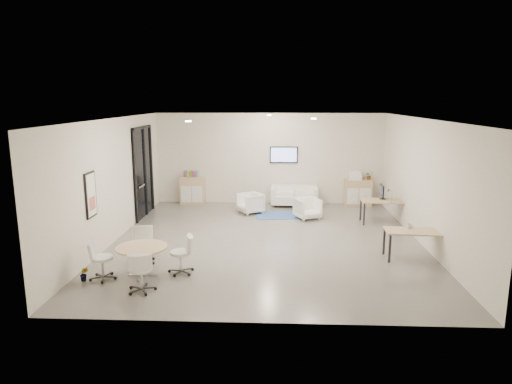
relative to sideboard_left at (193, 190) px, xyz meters
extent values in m
cube|color=#5E5C56|center=(2.73, -4.25, -0.88)|extent=(8.00, 9.00, 0.80)
cube|color=white|center=(2.73, -4.25, 3.12)|extent=(8.00, 9.00, 0.80)
cube|color=silver|center=(2.73, 0.65, 1.12)|extent=(8.00, 0.80, 3.20)
cube|color=silver|center=(2.73, -9.15, 1.12)|extent=(8.00, 0.80, 3.20)
cube|color=silver|center=(-1.67, -4.25, 1.12)|extent=(0.80, 9.00, 3.20)
cube|color=silver|center=(7.13, -4.25, 1.12)|extent=(0.80, 9.00, 3.20)
cube|color=black|center=(-1.23, -1.75, 0.94)|extent=(0.02, 1.90, 2.85)
cube|color=black|center=(-1.21, -1.75, 2.33)|extent=(0.06, 1.90, 0.08)
cube|color=black|center=(-1.21, -2.66, 0.94)|extent=(0.06, 0.08, 2.85)
cube|color=black|center=(-1.21, -0.84, 0.94)|extent=(0.06, 0.08, 2.85)
cube|color=black|center=(-1.21, -1.60, 0.94)|extent=(0.06, 0.07, 2.85)
cube|color=#B2B2B7|center=(-1.17, -2.20, 0.57)|extent=(0.04, 0.60, 0.05)
cube|color=black|center=(-1.24, -5.85, 1.07)|extent=(0.04, 0.54, 1.04)
cube|color=white|center=(-1.22, -5.85, 1.07)|extent=(0.01, 0.46, 0.96)
cube|color=#C05F4D|center=(-1.22, -5.85, 0.87)|extent=(0.01, 0.32, 0.30)
cube|color=black|center=(3.23, 0.21, 1.27)|extent=(0.98, 0.05, 0.58)
cube|color=#90A9FA|center=(3.23, 0.19, 1.27)|extent=(0.90, 0.01, 0.50)
cylinder|color=#FFEAC6|center=(0.93, -5.25, 2.70)|extent=(0.14, 0.14, 0.03)
cylinder|color=#FFEAC6|center=(3.93, -3.75, 2.70)|extent=(0.14, 0.14, 0.03)
cylinder|color=#FFEAC6|center=(2.73, -1.25, 2.70)|extent=(0.14, 0.14, 0.03)
cube|color=tan|center=(0.00, 0.00, 0.00)|extent=(0.86, 0.43, 0.97)
cube|color=silver|center=(-0.20, -0.22, -0.10)|extent=(0.36, 0.02, 0.58)
cube|color=silver|center=(0.20, -0.22, -0.10)|extent=(0.36, 0.02, 0.58)
cube|color=tan|center=(5.85, 0.00, -0.02)|extent=(0.92, 0.43, 0.92)
cube|color=silver|center=(5.63, -0.22, -0.11)|extent=(0.39, 0.02, 0.55)
cube|color=silver|center=(6.06, -0.22, -0.11)|extent=(0.39, 0.02, 0.55)
cube|color=red|center=(-0.27, 0.00, 0.60)|extent=(0.04, 0.14, 0.22)
cube|color=#337FCC|center=(-0.20, 0.00, 0.60)|extent=(0.04, 0.14, 0.22)
cube|color=gold|center=(-0.14, 0.00, 0.60)|extent=(0.04, 0.14, 0.22)
cube|color=#4CB24C|center=(-0.08, 0.00, 0.60)|extent=(0.04, 0.14, 0.22)
cube|color=#CC6619|center=(-0.01, 0.00, 0.60)|extent=(0.04, 0.14, 0.22)
cube|color=purple|center=(0.05, 0.00, 0.60)|extent=(0.04, 0.14, 0.22)
cube|color=#E54C7F|center=(0.12, 0.00, 0.60)|extent=(0.04, 0.14, 0.22)
cube|color=teal|center=(0.18, 0.00, 0.60)|extent=(0.04, 0.14, 0.22)
cube|color=white|center=(5.72, 0.00, 0.57)|extent=(0.47, 0.40, 0.26)
cube|color=white|center=(5.72, 0.00, 0.73)|extent=(0.35, 0.30, 0.05)
cube|color=white|center=(3.61, -0.20, -0.23)|extent=(1.63, 0.85, 0.30)
cube|color=white|center=(3.61, 0.11, 0.07)|extent=(1.61, 0.22, 0.30)
cube|color=white|center=(2.88, -0.20, -0.08)|extent=(0.16, 0.81, 0.60)
cube|color=white|center=(4.34, -0.20, -0.08)|extent=(0.16, 0.81, 0.60)
cube|color=#2B4E84|center=(3.12, -1.55, -0.48)|extent=(1.65, 1.19, 0.01)
imported|color=white|center=(2.13, -1.26, -0.12)|extent=(0.93, 0.94, 0.72)
imported|color=white|center=(3.96, -1.90, -0.13)|extent=(0.90, 0.87, 0.71)
cube|color=tan|center=(6.21, -2.32, 0.20)|extent=(1.37, 0.73, 0.04)
cube|color=black|center=(5.58, -2.61, -0.15)|extent=(0.05, 0.05, 0.67)
cube|color=black|center=(6.84, -2.61, -0.15)|extent=(0.05, 0.05, 0.67)
cube|color=black|center=(5.58, -2.03, -0.15)|extent=(0.05, 0.05, 0.67)
cube|color=black|center=(6.84, -2.03, -0.15)|extent=(0.05, 0.05, 0.67)
cube|color=tan|center=(6.19, -5.46, 0.18)|extent=(1.35, 0.74, 0.04)
cube|color=black|center=(5.58, -5.75, -0.16)|extent=(0.05, 0.05, 0.65)
cube|color=black|center=(6.80, -5.75, -0.16)|extent=(0.05, 0.05, 0.65)
cube|color=black|center=(5.58, -5.18, -0.16)|extent=(0.05, 0.05, 0.65)
cube|color=black|center=(6.80, -5.18, -0.16)|extent=(0.05, 0.05, 0.65)
cylinder|color=black|center=(6.21, -2.17, 0.23)|extent=(0.20, 0.20, 0.02)
cube|color=black|center=(6.21, -2.17, 0.35)|extent=(0.04, 0.03, 0.24)
cube|color=black|center=(6.16, -2.17, 0.50)|extent=(0.03, 0.50, 0.32)
cylinder|color=tan|center=(0.16, -6.79, 0.15)|extent=(1.07, 1.07, 0.04)
cylinder|color=#B2B2B7|center=(0.16, -6.79, -0.17)|extent=(0.10, 0.10, 0.62)
cube|color=#B2B2B7|center=(0.16, -6.79, -0.47)|extent=(0.63, 0.06, 0.03)
cube|color=#B2B2B7|center=(0.16, -6.79, -0.47)|extent=(0.06, 0.63, 0.03)
imported|color=#3F7F3F|center=(6.20, -0.01, 0.56)|extent=(0.30, 0.33, 0.23)
imported|color=#3F7F3F|center=(-0.97, -7.12, -0.41)|extent=(0.22, 0.33, 0.14)
imported|color=white|center=(6.13, -5.26, 0.27)|extent=(0.15, 0.13, 0.13)
camera|label=1|loc=(2.96, -15.80, 3.21)|focal=32.00mm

